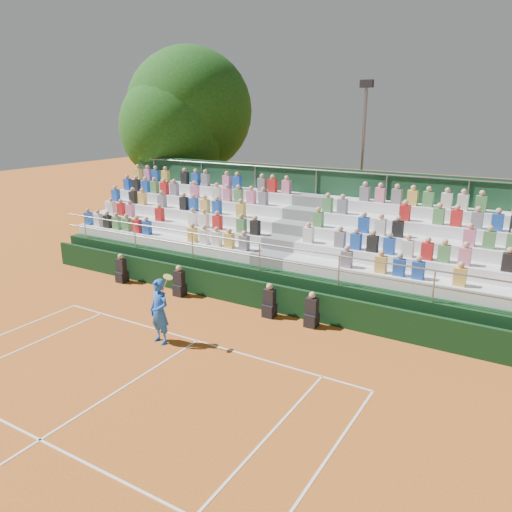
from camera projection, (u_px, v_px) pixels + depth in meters
The scene contains 8 objects.
ground at pixel (197, 341), 15.13m from camera, with size 90.00×90.00×0.00m, color #BC5F1F.
courtside_wall at pixel (252, 293), 17.62m from camera, with size 20.00×0.15×1.00m, color black.
line_officials at pixel (214, 291), 17.90m from camera, with size 8.82×0.40×1.19m.
grandstand at pixel (293, 255), 20.12m from camera, with size 20.00×5.20×4.40m.
tennis_player at pixel (159, 311), 14.76m from camera, with size 0.94×0.62×2.22m.
tree_west at pixel (176, 128), 27.31m from camera, with size 6.07×6.07×8.78m.
tree_east at pixel (190, 111), 27.85m from camera, with size 6.95×6.95×10.11m.
floodlight_mast at pixel (363, 154), 23.73m from camera, with size 0.60×0.25×8.03m.
Camera 1 is at (8.59, -10.91, 6.78)m, focal length 35.00 mm.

